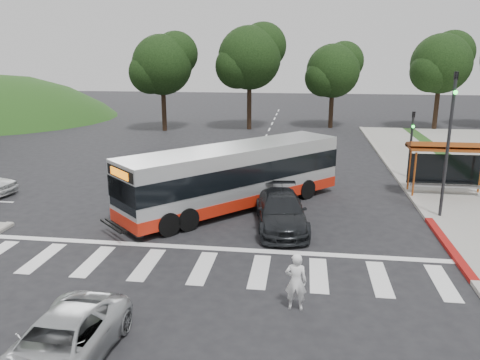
% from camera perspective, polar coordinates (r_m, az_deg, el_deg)
% --- Properties ---
extents(ground, '(140.00, 140.00, 0.00)m').
position_cam_1_polar(ground, '(21.16, -1.72, -4.81)').
color(ground, black).
rests_on(ground, ground).
extents(sidewalk_east, '(4.00, 40.00, 0.12)m').
position_cam_1_polar(sidewalk_east, '(29.54, 22.59, -0.05)').
color(sidewalk_east, gray).
rests_on(sidewalk_east, ground).
extents(curb_east, '(0.30, 40.00, 0.15)m').
position_cam_1_polar(curb_east, '(29.08, 18.79, 0.11)').
color(curb_east, '#9E9991').
rests_on(curb_east, ground).
extents(curb_east_red, '(0.32, 6.00, 0.15)m').
position_cam_1_polar(curb_east_red, '(19.84, 24.04, -7.34)').
color(curb_east_red, maroon).
rests_on(curb_east_red, ground).
extents(crosswalk_ladder, '(18.00, 2.60, 0.01)m').
position_cam_1_polar(crosswalk_ladder, '(16.63, -4.59, -10.62)').
color(crosswalk_ladder, silver).
rests_on(crosswalk_ladder, ground).
extents(bus_shelter, '(4.20, 1.60, 2.86)m').
position_cam_1_polar(bus_shelter, '(26.28, 24.20, 3.14)').
color(bus_shelter, '#A34B1B').
rests_on(bus_shelter, sidewalk_east).
extents(traffic_signal_ne_tall, '(0.18, 0.37, 6.50)m').
position_cam_1_polar(traffic_signal_ne_tall, '(22.28, 24.17, 5.20)').
color(traffic_signal_ne_tall, black).
rests_on(traffic_signal_ne_tall, ground).
extents(traffic_signal_ne_short, '(0.18, 0.37, 4.00)m').
position_cam_1_polar(traffic_signal_ne_short, '(29.19, 20.17, 4.88)').
color(traffic_signal_ne_short, black).
rests_on(traffic_signal_ne_short, ground).
extents(tree_ne_a, '(6.16, 5.74, 9.30)m').
position_cam_1_polar(tree_ne_a, '(49.36, 23.38, 13.01)').
color(tree_ne_a, black).
rests_on(tree_ne_a, parking_lot).
extents(tree_north_a, '(6.60, 6.15, 10.17)m').
position_cam_1_polar(tree_north_a, '(45.98, 1.28, 14.79)').
color(tree_north_a, black).
rests_on(tree_north_a, ground).
extents(tree_north_b, '(5.72, 5.33, 8.43)m').
position_cam_1_polar(tree_north_b, '(47.78, 11.37, 13.01)').
color(tree_north_b, black).
rests_on(tree_north_b, ground).
extents(tree_north_c, '(6.16, 5.74, 9.30)m').
position_cam_1_polar(tree_north_c, '(45.65, -9.36, 13.81)').
color(tree_north_c, black).
rests_on(tree_north_c, ground).
extents(transit_bus, '(9.82, 10.18, 3.00)m').
position_cam_1_polar(transit_bus, '(22.33, -0.59, 0.32)').
color(transit_bus, '#A7AAAC').
rests_on(transit_bus, ground).
extents(pedestrian, '(0.66, 0.45, 1.74)m').
position_cam_1_polar(pedestrian, '(13.88, 6.83, -12.19)').
color(pedestrian, white).
rests_on(pedestrian, ground).
extents(dark_sedan, '(2.70, 5.24, 1.45)m').
position_cam_1_polar(dark_sedan, '(20.08, 5.04, -3.78)').
color(dark_sedan, black).
rests_on(dark_sedan, ground).
extents(silver_suv_south, '(2.20, 4.52, 1.24)m').
position_cam_1_polar(silver_suv_south, '(12.38, -21.16, -18.24)').
color(silver_suv_south, '#B3B6B9').
rests_on(silver_suv_south, ground).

